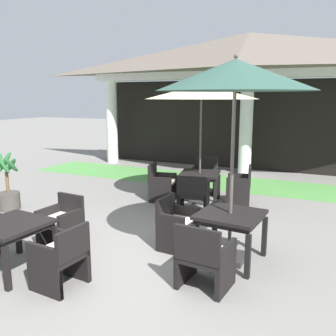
% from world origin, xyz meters
% --- Properties ---
extents(ground_plane, '(60.00, 60.00, 0.00)m').
position_xyz_m(ground_plane, '(0.00, 0.00, 0.00)').
color(ground_plane, gray).
extents(background_pavilion, '(11.17, 2.62, 4.32)m').
position_xyz_m(background_pavilion, '(0.00, 7.19, 3.38)').
color(background_pavilion, white).
rests_on(background_pavilion, ground).
extents(lawn_strip, '(12.97, 1.89, 0.01)m').
position_xyz_m(lawn_strip, '(0.00, 5.65, 0.00)').
color(lawn_strip, '#519347').
rests_on(lawn_strip, ground).
extents(patio_table_near_foreground, '(1.04, 1.04, 0.71)m').
position_xyz_m(patio_table_near_foreground, '(-0.22, 3.45, 0.61)').
color(patio_table_near_foreground, black).
rests_on(patio_table_near_foreground, ground).
extents(patio_umbrella_near_foreground, '(2.52, 2.52, 2.77)m').
position_xyz_m(patio_umbrella_near_foreground, '(-0.22, 3.45, 2.53)').
color(patio_umbrella_near_foreground, '#2D2D2D').
rests_on(patio_umbrella_near_foreground, ground).
extents(patio_chair_near_foreground_east, '(0.62, 0.65, 0.91)m').
position_xyz_m(patio_chair_near_foreground_east, '(0.69, 3.63, 0.42)').
color(patio_chair_near_foreground_east, black).
rests_on(patio_chair_near_foreground_east, ground).
extents(patio_chair_near_foreground_west, '(0.67, 0.71, 0.87)m').
position_xyz_m(patio_chair_near_foreground_west, '(-1.12, 3.27, 0.40)').
color(patio_chair_near_foreground_west, black).
rests_on(patio_chair_near_foreground_west, ground).
extents(patio_chair_near_foreground_north, '(0.71, 0.69, 0.92)m').
position_xyz_m(patio_chair_near_foreground_north, '(-0.40, 4.36, 0.43)').
color(patio_chair_near_foreground_north, black).
rests_on(patio_chair_near_foreground_north, ground).
extents(patio_chair_near_foreground_south, '(0.71, 0.63, 0.86)m').
position_xyz_m(patio_chair_near_foreground_south, '(-0.04, 2.55, 0.42)').
color(patio_chair_near_foreground_south, black).
rests_on(patio_chair_near_foreground_south, ground).
extents(patio_table_mid_left, '(0.98, 0.98, 0.71)m').
position_xyz_m(patio_table_mid_left, '(-1.48, -0.83, 0.61)').
color(patio_table_mid_left, black).
rests_on(patio_table_mid_left, ground).
extents(patio_chair_mid_left_east, '(0.61, 0.62, 0.84)m').
position_xyz_m(patio_chair_mid_left_east, '(-0.54, -0.91, 0.40)').
color(patio_chair_mid_left_east, black).
rests_on(patio_chair_mid_left_east, ground).
extents(patio_chair_mid_left_north, '(0.60, 0.61, 0.84)m').
position_xyz_m(patio_chair_mid_left_north, '(-1.40, 0.11, 0.41)').
color(patio_chair_mid_left_north, black).
rests_on(patio_chair_mid_left_north, ground).
extents(patio_table_mid_right, '(0.97, 0.97, 0.75)m').
position_xyz_m(patio_table_mid_right, '(1.23, 0.76, 0.64)').
color(patio_table_mid_right, black).
rests_on(patio_table_mid_right, ground).
extents(patio_umbrella_mid_right, '(2.22, 2.22, 3.00)m').
position_xyz_m(patio_umbrella_mid_right, '(1.23, 0.76, 2.70)').
color(patio_umbrella_mid_right, '#2D2D2D').
rests_on(patio_umbrella_mid_right, ground).
extents(patio_chair_mid_right_south, '(0.68, 0.64, 0.89)m').
position_xyz_m(patio_chair_mid_right_south, '(1.14, -0.17, 0.41)').
color(patio_chair_mid_right_south, black).
rests_on(patio_chair_mid_right_south, ground).
extents(patio_chair_mid_right_west, '(0.56, 0.62, 0.84)m').
position_xyz_m(patio_chair_mid_right_west, '(0.31, 0.84, 0.40)').
color(patio_chair_mid_right_west, black).
rests_on(patio_chair_mid_right_west, ground).
extents(potted_palm_left_edge, '(0.48, 0.48, 1.28)m').
position_xyz_m(potted_palm_left_edge, '(-3.84, 1.21, 0.37)').
color(potted_palm_left_edge, '#47423D').
rests_on(potted_palm_left_edge, ground).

